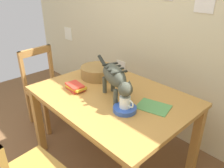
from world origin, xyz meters
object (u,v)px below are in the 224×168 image
(dining_table, at_px, (112,103))
(saucer_bowl, at_px, (125,109))
(wooden_chair_far, at_px, (47,88))
(cat, at_px, (115,77))
(coffee_mug, at_px, (125,102))
(magazine, at_px, (153,107))
(book_stack, at_px, (76,87))
(wicker_basket, at_px, (97,72))

(dining_table, relative_size, saucer_bowl, 7.45)
(dining_table, relative_size, wooden_chair_far, 1.45)
(cat, xyz_separation_m, coffee_mug, (0.18, -0.07, -0.12))
(cat, distance_m, magazine, 0.38)
(cat, height_order, coffee_mug, cat)
(saucer_bowl, bearing_deg, dining_table, 156.60)
(wooden_chair_far, bearing_deg, book_stack, 78.41)
(dining_table, xyz_separation_m, book_stack, (-0.29, -0.18, 0.11))
(saucer_bowl, relative_size, book_stack, 0.92)
(cat, bearing_deg, wooden_chair_far, -65.30)
(saucer_bowl, xyz_separation_m, coffee_mug, (0.00, 0.00, 0.06))
(dining_table, height_order, wooden_chair_far, wooden_chair_far)
(book_stack, relative_size, wooden_chair_far, 0.21)
(dining_table, distance_m, coffee_mug, 0.33)
(coffee_mug, distance_m, magazine, 0.25)
(dining_table, distance_m, wicker_basket, 0.43)
(saucer_bowl, bearing_deg, magazine, 60.23)
(cat, height_order, magazine, cat)
(coffee_mug, height_order, wicker_basket, coffee_mug)
(saucer_bowl, distance_m, wicker_basket, 0.69)
(cat, relative_size, wicker_basket, 1.83)
(magazine, relative_size, wooden_chair_far, 0.27)
(saucer_bowl, height_order, coffee_mug, coffee_mug)
(cat, xyz_separation_m, wooden_chair_far, (-1.14, -0.06, -0.50))
(dining_table, xyz_separation_m, wicker_basket, (-0.37, 0.15, 0.14))
(cat, distance_m, wicker_basket, 0.51)
(saucer_bowl, relative_size, wicker_basket, 0.54)
(book_stack, bearing_deg, dining_table, 31.65)
(dining_table, xyz_separation_m, coffee_mug, (0.27, -0.11, 0.17))
(coffee_mug, xyz_separation_m, magazine, (0.11, 0.21, -0.08))
(cat, bearing_deg, book_stack, -47.77)
(dining_table, xyz_separation_m, saucer_bowl, (0.26, -0.11, 0.10))
(coffee_mug, relative_size, wooden_chair_far, 0.14)
(saucer_bowl, bearing_deg, coffee_mug, 0.00)
(dining_table, xyz_separation_m, cat, (0.08, -0.04, 0.29))
(saucer_bowl, height_order, magazine, saucer_bowl)
(saucer_bowl, distance_m, coffee_mug, 0.06)
(wicker_basket, bearing_deg, saucer_bowl, -22.50)
(magazine, xyz_separation_m, book_stack, (-0.67, -0.27, 0.02))
(magazine, xyz_separation_m, wooden_chair_far, (-1.43, -0.19, -0.30))
(wicker_basket, bearing_deg, cat, -22.74)
(book_stack, distance_m, wooden_chair_far, 0.83)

